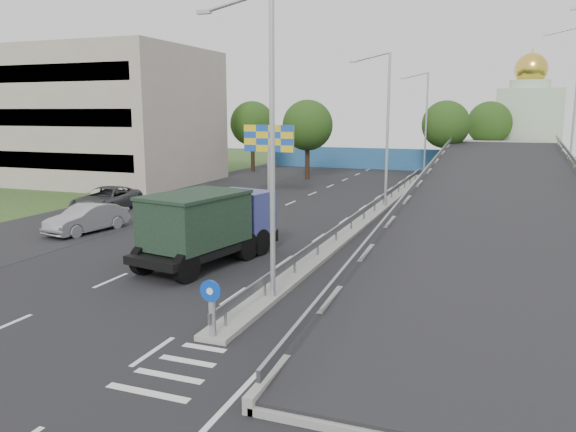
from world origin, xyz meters
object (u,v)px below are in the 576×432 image
at_px(billboard, 269,143).
at_px(parked_car_b, 87,218).
at_px(dump_truck, 209,223).
at_px(church, 527,122).
at_px(parked_car_c, 106,200).
at_px(lamp_post_near, 267,132).
at_px(lamp_post_far, 424,118).
at_px(lamp_post_mid, 385,122).
at_px(sign_bollard, 212,308).

bearing_deg(billboard, parked_car_b, -106.45).
bearing_deg(dump_truck, billboard, 115.64).
height_order(billboard, parked_car_b, billboard).
relative_size(church, billboard, 2.51).
height_order(church, parked_car_c, church).
distance_m(lamp_post_near, dump_truck, 7.00).
bearing_deg(lamp_post_far, lamp_post_mid, -90.00).
bearing_deg(parked_car_c, lamp_post_near, -45.73).
bearing_deg(parked_car_b, dump_truck, -9.55).
distance_m(lamp_post_far, dump_truck, 36.72).
xyz_separation_m(lamp_post_far, parked_car_c, (-16.73, -27.46, -5.00)).
distance_m(sign_bollard, lamp_post_near, 6.12).
bearing_deg(parked_car_b, parked_car_c, 129.08).
bearing_deg(parked_car_c, dump_truck, -44.11).
xyz_separation_m(dump_truck, parked_car_b, (-9.26, 3.19, -0.97)).
distance_m(sign_bollard, billboard, 27.53).
height_order(sign_bollard, lamp_post_far, lamp_post_far).
distance_m(church, parked_car_c, 49.48).
height_order(sign_bollard, church, church).
relative_size(lamp_post_mid, lamp_post_far, 1.00).
bearing_deg(parked_car_b, sign_bollard, -29.25).
bearing_deg(dump_truck, church, 85.09).
height_order(lamp_post_near, parked_car_b, lamp_post_near).
bearing_deg(billboard, sign_bollard, -70.79).
distance_m(billboard, parked_car_b, 16.06).
height_order(lamp_post_mid, dump_truck, lamp_post_mid).
bearing_deg(church, dump_truck, -105.76).
bearing_deg(sign_bollard, lamp_post_near, 88.36).
bearing_deg(parked_car_b, lamp_post_mid, 53.38).
xyz_separation_m(church, billboard, (-19.00, -32.00, -1.12)).
relative_size(lamp_post_far, church, 0.73).
xyz_separation_m(lamp_post_mid, lamp_post_far, (0.00, 20.00, 0.00)).
bearing_deg(lamp_post_far, lamp_post_near, -90.00).
bearing_deg(lamp_post_mid, church, 73.78).
distance_m(lamp_post_far, billboard, 20.24).
bearing_deg(lamp_post_far, church, 54.76).
height_order(billboard, parked_car_c, billboard).
xyz_separation_m(lamp_post_near, lamp_post_far, (0.00, 40.00, 0.00)).
distance_m(dump_truck, parked_car_b, 9.85).
bearing_deg(lamp_post_far, billboard, -116.84).
relative_size(lamp_post_far, billboard, 1.83).
height_order(sign_bollard, billboard, billboard).
relative_size(lamp_post_mid, church, 0.73).
bearing_deg(billboard, lamp_post_near, -67.51).
distance_m(church, dump_truck, 52.33).
bearing_deg(lamp_post_near, parked_car_c, 143.15).
height_order(lamp_post_near, church, church).
xyz_separation_m(church, dump_truck, (-14.18, -50.24, -3.56)).
bearing_deg(church, billboard, -120.70).
bearing_deg(dump_truck, lamp_post_near, -30.34).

